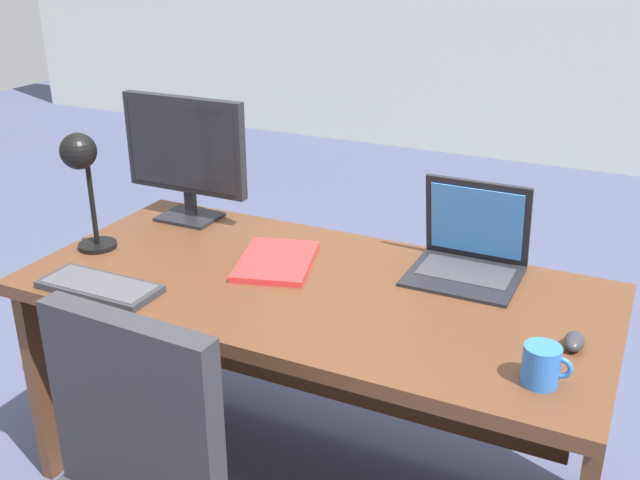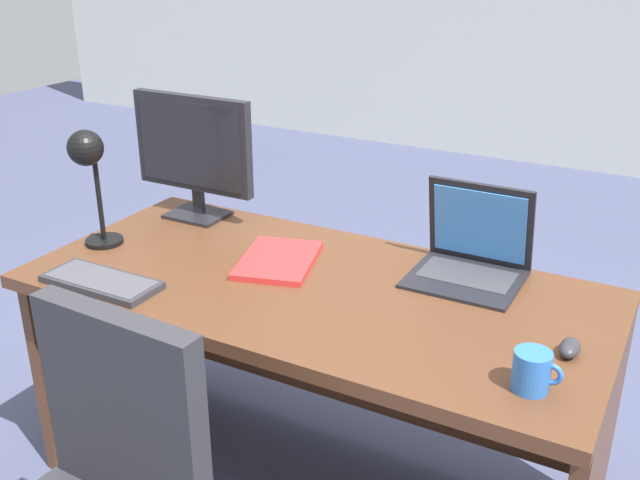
{
  "view_description": "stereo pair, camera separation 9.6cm",
  "coord_description": "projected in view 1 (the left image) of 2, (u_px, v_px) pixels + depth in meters",
  "views": [
    {
      "loc": [
        0.83,
        -1.69,
        1.67
      ],
      "look_at": [
        0.0,
        0.04,
        0.86
      ],
      "focal_mm": 41.22,
      "sensor_mm": 36.0,
      "label": 1
    },
    {
      "loc": [
        0.92,
        -1.65,
        1.67
      ],
      "look_at": [
        0.0,
        0.04,
        0.86
      ],
      "focal_mm": 41.22,
      "sensor_mm": 36.0,
      "label": 2
    }
  ],
  "objects": [
    {
      "name": "ground",
      "position": [
        448.0,
        296.0,
        3.63
      ],
      "size": [
        12.0,
        12.0,
        0.0
      ],
      "primitive_type": "plane",
      "color": "#474C6B"
    },
    {
      "name": "laptop",
      "position": [
        471.0,
        244.0,
        2.16
      ],
      "size": [
        0.31,
        0.28,
        0.27
      ],
      "color": "black",
      "rests_on": "desk"
    },
    {
      "name": "coffee_mug",
      "position": [
        542.0,
        365.0,
        1.62
      ],
      "size": [
        0.11,
        0.08,
        0.09
      ],
      "color": "blue",
      "rests_on": "desk"
    },
    {
      "name": "keyboard",
      "position": [
        100.0,
        287.0,
        2.06
      ],
      "size": [
        0.35,
        0.14,
        0.02
      ],
      "color": "#2D2D33",
      "rests_on": "desk"
    },
    {
      "name": "desk_lamp",
      "position": [
        82.0,
        167.0,
        2.21
      ],
      "size": [
        0.12,
        0.14,
        0.38
      ],
      "color": "black",
      "rests_on": "desk"
    },
    {
      "name": "desk",
      "position": [
        321.0,
        338.0,
        2.22
      ],
      "size": [
        1.67,
        0.79,
        0.74
      ],
      "color": "#56331E",
      "rests_on": "ground"
    },
    {
      "name": "mouse",
      "position": [
        574.0,
        341.0,
        1.77
      ],
      "size": [
        0.05,
        0.09,
        0.04
      ],
      "color": "#2D2D33",
      "rests_on": "desk"
    },
    {
      "name": "book",
      "position": [
        276.0,
        261.0,
        2.22
      ],
      "size": [
        0.29,
        0.35,
        0.02
      ],
      "color": "red",
      "rests_on": "desk"
    },
    {
      "name": "monitor",
      "position": [
        185.0,
        150.0,
        2.48
      ],
      "size": [
        0.46,
        0.16,
        0.43
      ],
      "color": "black",
      "rests_on": "desk"
    }
  ]
}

